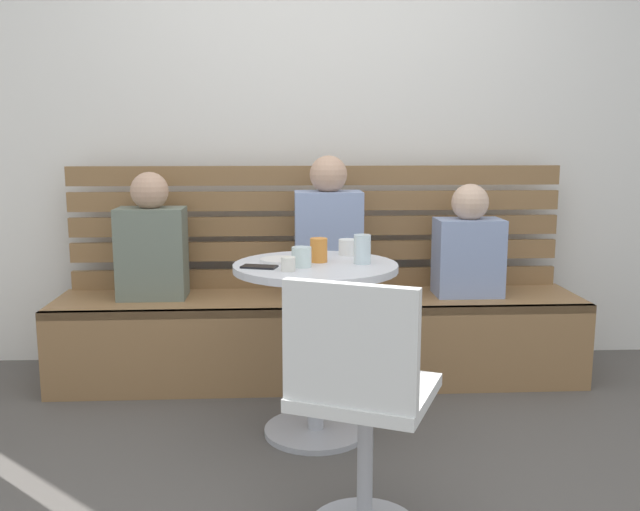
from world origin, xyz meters
The scene contains 16 objects.
ground centered at (0.00, 0.00, 0.00)m, with size 8.00×8.00×0.00m, color #514C47.
back_wall centered at (0.00, 1.64, 1.45)m, with size 5.20×0.10×2.90m, color silver.
booth_bench centered at (0.00, 1.20, 0.22)m, with size 2.70×0.52×0.44m.
booth_backrest centered at (0.00, 1.44, 0.78)m, with size 2.65×0.04×0.66m.
cafe_table centered at (-0.05, 0.52, 0.52)m, with size 0.68×0.68×0.74m.
white_chair centered at (0.04, -0.29, 0.46)m, with size 0.53×0.53×0.85m.
person_adult centered at (0.05, 1.21, 0.76)m, with size 0.34×0.22×0.73m.
person_child_left centered at (0.77, 1.21, 0.69)m, with size 0.34×0.22×0.58m.
person_child_middle centered at (-0.85, 1.24, 0.72)m, with size 0.34×0.22×0.64m.
cup_tumbler_orange centered at (-0.04, 0.56, 0.79)m, with size 0.07×0.07×0.10m, color orange.
cup_ceramic_white centered at (0.10, 0.72, 0.78)m, with size 0.08×0.08×0.07m, color white.
cup_glass_short centered at (-0.11, 0.46, 0.78)m, with size 0.08×0.08×0.08m, color silver.
cup_espresso_small centered at (-0.17, 0.37, 0.77)m, with size 0.06×0.06×0.06m, color silver.
cup_glass_tall centered at (0.14, 0.51, 0.80)m, with size 0.07×0.07×0.12m, color silver.
plate_small centered at (-0.20, 0.58, 0.75)m, with size 0.17×0.17×0.01m, color white.
phone_on_table centered at (-0.28, 0.44, 0.74)m, with size 0.07×0.14×0.01m, color black.
Camera 1 is at (-0.19, -2.25, 1.25)m, focal length 38.51 mm.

